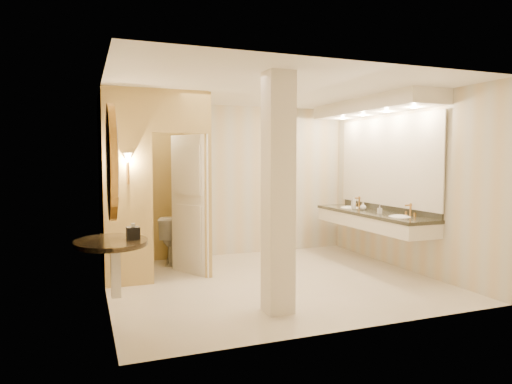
{
  "coord_description": "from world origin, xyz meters",
  "views": [
    {
      "loc": [
        -2.5,
        -5.88,
        1.73
      ],
      "look_at": [
        -0.18,
        0.2,
        1.27
      ],
      "focal_mm": 32.0,
      "sensor_mm": 36.0,
      "label": 1
    }
  ],
  "objects": [
    {
      "name": "floor",
      "position": [
        0.0,
        0.0,
        0.0
      ],
      "size": [
        4.5,
        4.5,
        0.0
      ],
      "primitive_type": "plane",
      "color": "silver",
      "rests_on": "ground"
    },
    {
      "name": "ceiling",
      "position": [
        0.0,
        0.0,
        2.7
      ],
      "size": [
        4.5,
        4.5,
        0.0
      ],
      "primitive_type": "plane",
      "rotation": [
        3.14,
        0.0,
        0.0
      ],
      "color": "white",
      "rests_on": "wall_back"
    },
    {
      "name": "wall_back",
      "position": [
        0.0,
        2.0,
        1.35
      ],
      "size": [
        4.5,
        0.02,
        2.7
      ],
      "primitive_type": "cube",
      "color": "beige",
      "rests_on": "floor"
    },
    {
      "name": "wall_front",
      "position": [
        0.0,
        -2.0,
        1.35
      ],
      "size": [
        4.5,
        0.02,
        2.7
      ],
      "primitive_type": "cube",
      "color": "beige",
      "rests_on": "floor"
    },
    {
      "name": "wall_left",
      "position": [
        -2.25,
        0.0,
        1.35
      ],
      "size": [
        0.02,
        4.0,
        2.7
      ],
      "primitive_type": "cube",
      "color": "beige",
      "rests_on": "floor"
    },
    {
      "name": "wall_right",
      "position": [
        2.25,
        0.0,
        1.35
      ],
      "size": [
        0.02,
        4.0,
        2.7
      ],
      "primitive_type": "cube",
      "color": "beige",
      "rests_on": "floor"
    },
    {
      "name": "toilet_closet",
      "position": [
        -1.13,
        0.97,
        1.39
      ],
      "size": [
        1.5,
        1.55,
        2.7
      ],
      "color": "#D1C16D",
      "rests_on": "floor"
    },
    {
      "name": "wall_sconce",
      "position": [
        -1.93,
        0.43,
        1.73
      ],
      "size": [
        0.14,
        0.14,
        0.42
      ],
      "color": "#B48139",
      "rests_on": "toilet_closet"
    },
    {
      "name": "vanity",
      "position": [
        1.98,
        0.4,
        1.63
      ],
      "size": [
        0.75,
        2.74,
        2.09
      ],
      "color": "white",
      "rests_on": "floor"
    },
    {
      "name": "console_shelf",
      "position": [
        -2.21,
        -0.84,
        1.34
      ],
      "size": [
        0.95,
        0.95,
        1.93
      ],
      "color": "black",
      "rests_on": "floor"
    },
    {
      "name": "pillar",
      "position": [
        -0.45,
        -1.21,
        1.35
      ],
      "size": [
        0.3,
        0.3,
        2.7
      ],
      "primitive_type": "cube",
      "color": "white",
      "rests_on": "floor"
    },
    {
      "name": "tissue_box",
      "position": [
        -2.0,
        -0.87,
        0.94
      ],
      "size": [
        0.14,
        0.14,
        0.13
      ],
      "primitive_type": "cube",
      "rotation": [
        0.0,
        0.0,
        0.06
      ],
      "color": "black",
      "rests_on": "console_shelf"
    },
    {
      "name": "toilet",
      "position": [
        -1.1,
        1.71,
        0.4
      ],
      "size": [
        0.61,
        0.87,
        0.81
      ],
      "primitive_type": "imported",
      "rotation": [
        0.0,
        0.0,
        2.92
      ],
      "color": "white",
      "rests_on": "floor"
    },
    {
      "name": "soap_bottle_a",
      "position": [
        1.91,
        0.15,
        0.94
      ],
      "size": [
        0.06,
        0.07,
        0.13
      ],
      "primitive_type": "imported",
      "rotation": [
        0.0,
        0.0,
        -0.12
      ],
      "color": "beige",
      "rests_on": "vanity"
    },
    {
      "name": "soap_bottle_b",
      "position": [
        1.94,
        0.65,
        0.94
      ],
      "size": [
        0.12,
        0.12,
        0.13
      ],
      "primitive_type": "imported",
      "rotation": [
        0.0,
        0.0,
        0.23
      ],
      "color": "silver",
      "rests_on": "vanity"
    },
    {
      "name": "soap_bottle_c",
      "position": [
        1.88,
        0.85,
        0.99
      ],
      "size": [
        0.11,
        0.11,
        0.24
      ],
      "primitive_type": "imported",
      "rotation": [
        0.0,
        0.0,
        0.21
      ],
      "color": "#C6B28C",
      "rests_on": "vanity"
    }
  ]
}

